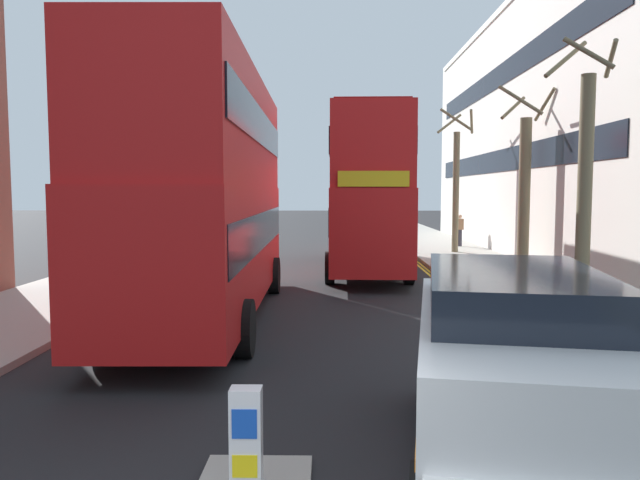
{
  "coord_description": "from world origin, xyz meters",
  "views": [
    {
      "loc": [
        0.74,
        -3.01,
        2.93
      ],
      "look_at": [
        0.5,
        11.0,
        1.8
      ],
      "focal_mm": 33.64,
      "sensor_mm": 36.0,
      "label": 1
    }
  ],
  "objects_px": {
    "double_decker_bus_away": "(208,187)",
    "double_decker_bus_oncoming": "(365,189)",
    "taxi_minivan": "(515,375)",
    "keep_left_bollard": "(246,454)",
    "pedestrian_far": "(460,230)"
  },
  "relations": [
    {
      "from": "double_decker_bus_away",
      "to": "pedestrian_far",
      "type": "distance_m",
      "value": 19.58
    },
    {
      "from": "taxi_minivan",
      "to": "keep_left_bollard",
      "type": "bearing_deg",
      "value": -161.71
    },
    {
      "from": "double_decker_bus_away",
      "to": "keep_left_bollard",
      "type": "bearing_deg",
      "value": -76.44
    },
    {
      "from": "double_decker_bus_oncoming",
      "to": "pedestrian_far",
      "type": "relative_size",
      "value": 6.69
    },
    {
      "from": "pedestrian_far",
      "to": "double_decker_bus_away",
      "type": "bearing_deg",
      "value": -119.09
    },
    {
      "from": "keep_left_bollard",
      "to": "pedestrian_far",
      "type": "relative_size",
      "value": 0.69
    },
    {
      "from": "double_decker_bus_away",
      "to": "double_decker_bus_oncoming",
      "type": "distance_m",
      "value": 9.42
    },
    {
      "from": "double_decker_bus_oncoming",
      "to": "taxi_minivan",
      "type": "bearing_deg",
      "value": -87.9
    },
    {
      "from": "pedestrian_far",
      "to": "double_decker_bus_oncoming",
      "type": "bearing_deg",
      "value": -122.11
    },
    {
      "from": "double_decker_bus_away",
      "to": "pedestrian_far",
      "type": "xyz_separation_m",
      "value": [
        9.46,
        17.01,
        -2.04
      ]
    },
    {
      "from": "double_decker_bus_oncoming",
      "to": "pedestrian_far",
      "type": "xyz_separation_m",
      "value": [
        5.36,
        8.54,
        -2.04
      ]
    },
    {
      "from": "keep_left_bollard",
      "to": "double_decker_bus_away",
      "type": "bearing_deg",
      "value": 103.56
    },
    {
      "from": "double_decker_bus_oncoming",
      "to": "keep_left_bollard",
      "type": "bearing_deg",
      "value": -96.79
    },
    {
      "from": "pedestrian_far",
      "to": "keep_left_bollard",
      "type": "bearing_deg",
      "value": -106.09
    },
    {
      "from": "taxi_minivan",
      "to": "pedestrian_far",
      "type": "bearing_deg",
      "value": 79.11
    }
  ]
}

